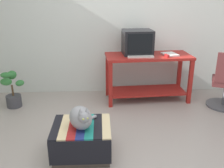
{
  "coord_description": "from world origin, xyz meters",
  "views": [
    {
      "loc": [
        -0.23,
        -2.35,
        1.72
      ],
      "look_at": [
        -0.08,
        0.85,
        0.55
      ],
      "focal_mm": 41.05,
      "sensor_mm": 36.0,
      "label": 1
    }
  ],
  "objects_px": {
    "keyboard": "(140,56)",
    "potted_plant": "(13,91)",
    "stapler": "(167,56)",
    "tv_monitor": "(137,42)",
    "ottoman_with_blanket": "(82,140)",
    "desk": "(148,70)",
    "cat": "(81,118)",
    "book": "(170,54)"
  },
  "relations": [
    {
      "from": "tv_monitor",
      "to": "stapler",
      "type": "bearing_deg",
      "value": -29.61
    },
    {
      "from": "book",
      "to": "stapler",
      "type": "xyz_separation_m",
      "value": [
        -0.08,
        -0.12,
        0.01
      ]
    },
    {
      "from": "ottoman_with_blanket",
      "to": "keyboard",
      "type": "bearing_deg",
      "value": 58.83
    },
    {
      "from": "tv_monitor",
      "to": "keyboard",
      "type": "distance_m",
      "value": 0.27
    },
    {
      "from": "keyboard",
      "to": "desk",
      "type": "bearing_deg",
      "value": 43.26
    },
    {
      "from": "cat",
      "to": "potted_plant",
      "type": "xyz_separation_m",
      "value": [
        -1.16,
        1.36,
        -0.22
      ]
    },
    {
      "from": "desk",
      "to": "book",
      "type": "bearing_deg",
      "value": -7.17
    },
    {
      "from": "tv_monitor",
      "to": "keyboard",
      "type": "xyz_separation_m",
      "value": [
        0.02,
        -0.2,
        -0.18
      ]
    },
    {
      "from": "cat",
      "to": "potted_plant",
      "type": "bearing_deg",
      "value": 109.99
    },
    {
      "from": "desk",
      "to": "keyboard",
      "type": "bearing_deg",
      "value": -141.29
    },
    {
      "from": "keyboard",
      "to": "stapler",
      "type": "distance_m",
      "value": 0.41
    },
    {
      "from": "desk",
      "to": "ottoman_with_blanket",
      "type": "height_order",
      "value": "desk"
    },
    {
      "from": "tv_monitor",
      "to": "keyboard",
      "type": "relative_size",
      "value": 1.21
    },
    {
      "from": "tv_monitor",
      "to": "ottoman_with_blanket",
      "type": "bearing_deg",
      "value": -120.88
    },
    {
      "from": "keyboard",
      "to": "potted_plant",
      "type": "height_order",
      "value": "keyboard"
    },
    {
      "from": "desk",
      "to": "ottoman_with_blanket",
      "type": "relative_size",
      "value": 2.21
    },
    {
      "from": "cat",
      "to": "stapler",
      "type": "xyz_separation_m",
      "value": [
        1.24,
        1.42,
        0.3
      ]
    },
    {
      "from": "book",
      "to": "ottoman_with_blanket",
      "type": "distance_m",
      "value": 2.08
    },
    {
      "from": "tv_monitor",
      "to": "potted_plant",
      "type": "relative_size",
      "value": 0.82
    },
    {
      "from": "stapler",
      "to": "potted_plant",
      "type": "bearing_deg",
      "value": 169.1
    },
    {
      "from": "book",
      "to": "cat",
      "type": "height_order",
      "value": "book"
    },
    {
      "from": "potted_plant",
      "to": "stapler",
      "type": "height_order",
      "value": "stapler"
    },
    {
      "from": "book",
      "to": "ottoman_with_blanket",
      "type": "relative_size",
      "value": 0.41
    },
    {
      "from": "desk",
      "to": "stapler",
      "type": "height_order",
      "value": "stapler"
    },
    {
      "from": "book",
      "to": "potted_plant",
      "type": "height_order",
      "value": "book"
    },
    {
      "from": "keyboard",
      "to": "ottoman_with_blanket",
      "type": "bearing_deg",
      "value": -120.41
    },
    {
      "from": "ottoman_with_blanket",
      "to": "potted_plant",
      "type": "bearing_deg",
      "value": 131.08
    },
    {
      "from": "desk",
      "to": "cat",
      "type": "distance_m",
      "value": 1.84
    },
    {
      "from": "tv_monitor",
      "to": "ottoman_with_blanket",
      "type": "height_order",
      "value": "tv_monitor"
    },
    {
      "from": "keyboard",
      "to": "cat",
      "type": "bearing_deg",
      "value": -119.42
    },
    {
      "from": "keyboard",
      "to": "cat",
      "type": "relative_size",
      "value": 0.96
    },
    {
      "from": "desk",
      "to": "keyboard",
      "type": "distance_m",
      "value": 0.33
    },
    {
      "from": "tv_monitor",
      "to": "cat",
      "type": "bearing_deg",
      "value": -120.07
    },
    {
      "from": "keyboard",
      "to": "book",
      "type": "bearing_deg",
      "value": 14.26
    },
    {
      "from": "desk",
      "to": "ottoman_with_blanket",
      "type": "distance_m",
      "value": 1.84
    },
    {
      "from": "desk",
      "to": "cat",
      "type": "height_order",
      "value": "desk"
    },
    {
      "from": "tv_monitor",
      "to": "potted_plant",
      "type": "height_order",
      "value": "tv_monitor"
    },
    {
      "from": "desk",
      "to": "book",
      "type": "relative_size",
      "value": 5.41
    },
    {
      "from": "keyboard",
      "to": "tv_monitor",
      "type": "bearing_deg",
      "value": 97.46
    },
    {
      "from": "desk",
      "to": "potted_plant",
      "type": "distance_m",
      "value": 2.16
    },
    {
      "from": "cat",
      "to": "desk",
      "type": "bearing_deg",
      "value": 37.63
    },
    {
      "from": "ottoman_with_blanket",
      "to": "stapler",
      "type": "distance_m",
      "value": 1.95
    }
  ]
}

